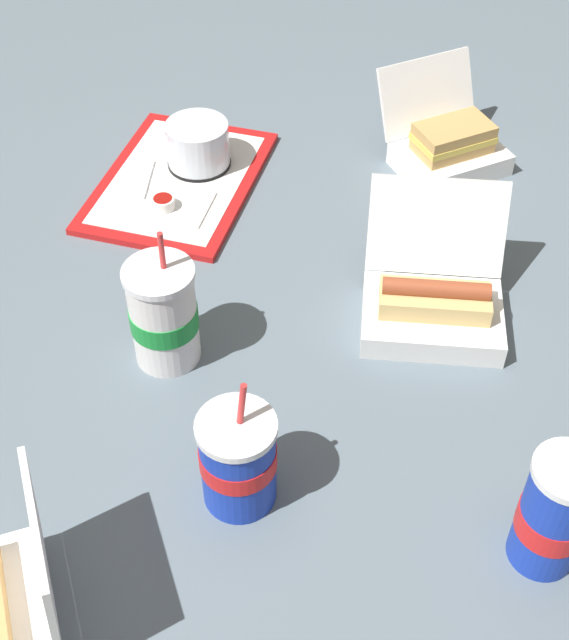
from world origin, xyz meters
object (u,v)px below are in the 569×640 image
cake_container (198,146)px  clamshell_hotdog_back (433,301)px  clamshell_sandwich_front (448,145)px  food_tray (179,181)px  soda_cup_right (164,315)px  ketchup_cup (163,203)px  plastic_fork (146,180)px  soda_cup_back (554,514)px  soda_cup_corner (238,459)px

cake_container → clamshell_hotdog_back: bearing=-129.6°
cake_container → clamshell_sandwich_front: clamshell_sandwich_front is taller
clamshell_sandwich_front → food_tray: bearing=102.9°
soda_cup_right → clamshell_hotdog_back: bearing=-73.7°
ketchup_cup → soda_cup_right: soda_cup_right is taller
clamshell_sandwich_front → clamshell_hotdog_back: bearing=175.7°
plastic_fork → clamshell_sandwich_front: clamshell_sandwich_front is taller
clamshell_hotdog_back → plastic_fork: bearing=60.4°
cake_container → food_tray: bearing=146.6°
ketchup_cup → food_tray: bearing=-4.4°
plastic_fork → food_tray: bearing=-78.6°
clamshell_hotdog_back → soda_cup_back: size_ratio=0.95×
soda_cup_back → soda_cup_right: 0.58m
cake_container → clamshell_hotdog_back: (-0.34, -0.41, -0.01)m
soda_cup_corner → plastic_fork: bearing=22.5°
cake_container → ketchup_cup: cake_container is taller
soda_cup_back → food_tray: bearing=40.2°
food_tray → soda_cup_back: size_ratio=1.75×
cake_container → soda_cup_corner: bearing=-165.8°
clamshell_hotdog_back → cake_container: bearing=50.4°
cake_container → soda_cup_corner: 0.70m
cake_container → soda_cup_back: size_ratio=0.49×
cake_container → clamshell_hotdog_back: 0.54m
clamshell_hotdog_back → soda_cup_corner: bearing=144.3°
soda_cup_back → soda_cup_right: size_ratio=1.04×
cake_container → plastic_fork: size_ratio=1.04×
ketchup_cup → clamshell_sandwich_front: (0.20, -0.48, 0.02)m
ketchup_cup → cake_container: bearing=-15.2°
clamshell_hotdog_back → food_tray: bearing=56.2°
plastic_fork → clamshell_sandwich_front: 0.54m
clamshell_hotdog_back → clamshell_sandwich_front: size_ratio=0.85×
cake_container → ketchup_cup: (-0.14, 0.04, -0.03)m
ketchup_cup → clamshell_hotdog_back: size_ratio=0.18×
soda_cup_corner → soda_cup_right: 0.26m
soda_cup_back → soda_cup_right: (0.27, 0.51, -0.00)m
food_tray → plastic_fork: bearing=104.2°
plastic_fork → ketchup_cup: bearing=-151.1°
ketchup_cup → clamshell_sandwich_front: bearing=-67.5°
clamshell_hotdog_back → soda_cup_right: 0.40m
soda_cup_back → soda_cup_right: soda_cup_back is taller
food_tray → ketchup_cup: ketchup_cup is taller
clamshell_hotdog_back → clamshell_sandwich_front: clamshell_hotdog_back is taller
ketchup_cup → clamshell_hotdog_back: bearing=-114.5°
soda_cup_back → cake_container: bearing=36.9°
soda_cup_right → soda_cup_back: bearing=-118.0°
soda_cup_corner → soda_cup_back: soda_cup_back is taller
food_tray → clamshell_hotdog_back: size_ratio=1.84×
cake_container → clamshell_hotdog_back: clamshell_hotdog_back is taller
clamshell_sandwich_front → cake_container: bearing=98.1°
plastic_fork → clamshell_hotdog_back: clamshell_hotdog_back is taller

